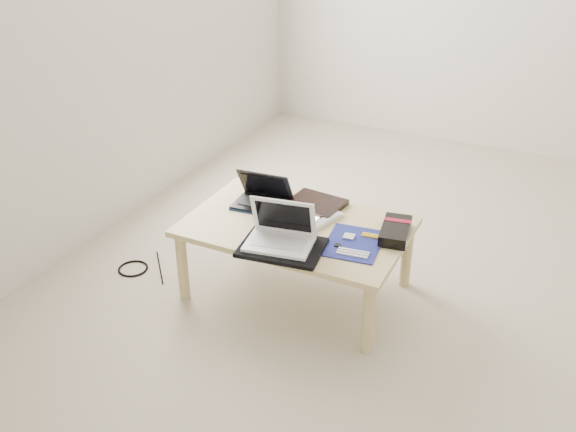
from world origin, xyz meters
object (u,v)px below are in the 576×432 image
at_px(netbook, 263,198).
at_px(gpu_box, 395,231).
at_px(white_laptop, 281,234).
at_px(coffee_table, 296,233).

relative_size(netbook, gpu_box, 1.08).
bearing_deg(netbook, white_laptop, -50.96).
distance_m(coffee_table, gpu_box, 0.50).
xyz_separation_m(coffee_table, white_laptop, (0.02, -0.22, 0.11)).
bearing_deg(coffee_table, white_laptop, -84.12).
xyz_separation_m(coffee_table, gpu_box, (0.48, 0.10, 0.08)).
xyz_separation_m(coffee_table, netbook, (-0.25, 0.11, 0.09)).
distance_m(netbook, gpu_box, 0.73).
bearing_deg(white_laptop, coffee_table, 95.88).
relative_size(netbook, white_laptop, 0.89).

